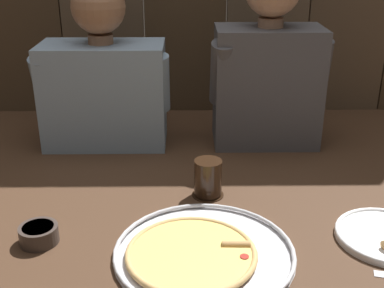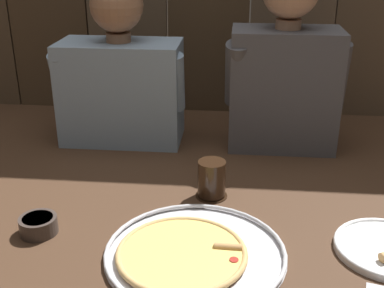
# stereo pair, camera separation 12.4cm
# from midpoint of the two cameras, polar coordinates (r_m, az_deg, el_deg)

# --- Properties ---
(ground_plane) EXTENTS (3.20, 3.20, 0.00)m
(ground_plane) POSITION_cam_midpoint_polar(r_m,az_deg,el_deg) (1.23, -3.41, -9.63)
(ground_plane) COLOR #422B1C
(pizza_tray) EXTENTS (0.41, 0.41, 0.03)m
(pizza_tray) POSITION_cam_midpoint_polar(r_m,az_deg,el_deg) (1.13, -2.20, -12.48)
(pizza_tray) COLOR silver
(pizza_tray) RESTS_ON ground
(drinking_glass) EXTENTS (0.09, 0.09, 0.10)m
(drinking_glass) POSITION_cam_midpoint_polar(r_m,az_deg,el_deg) (1.35, -0.63, -4.06)
(drinking_glass) COLOR black
(drinking_glass) RESTS_ON ground
(dipping_bowl) EXTENTS (0.09, 0.09, 0.04)m
(dipping_bowl) POSITION_cam_midpoint_polar(r_m,az_deg,el_deg) (1.24, -19.91, -9.75)
(dipping_bowl) COLOR #3D332D
(dipping_bowl) RESTS_ON ground
(diner_left) EXTENTS (0.44, 0.21, 0.55)m
(diner_left) POSITION_cam_midpoint_polar(r_m,az_deg,el_deg) (1.67, -12.21, 7.77)
(diner_left) COLOR #849EB7
(diner_left) RESTS_ON ground
(diner_right) EXTENTS (0.38, 0.21, 0.60)m
(diner_right) POSITION_cam_midpoint_polar(r_m,az_deg,el_deg) (1.64, 6.76, 9.36)
(diner_right) COLOR #4C4C51
(diner_right) RESTS_ON ground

